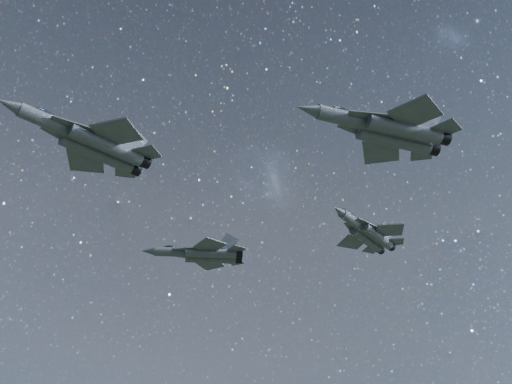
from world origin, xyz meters
name	(u,v)px	position (x,y,z in m)	size (l,w,h in m)	color
jet_lead	(91,142)	(-23.32, -5.07, 155.99)	(19.98, 13.66, 5.01)	#394048
jet_left	(202,254)	(-1.63, 10.62, 152.82)	(15.77, 10.36, 4.05)	#394048
jet_right	(387,130)	(6.51, -23.85, 155.88)	(19.94, 13.84, 5.01)	#394048
jet_slot	(367,233)	(17.20, -5.52, 153.56)	(15.36, 10.09, 3.95)	#394048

